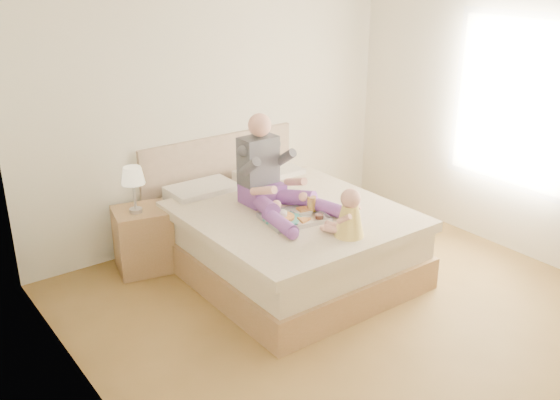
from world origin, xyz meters
TOP-DOWN VIEW (x-y plane):
  - room at (0.08, 0.01)m, footprint 4.02×4.22m
  - bed at (0.00, 1.08)m, footprint 1.70×2.18m
  - nightstand at (-1.00, 1.76)m, footprint 0.55×0.51m
  - lamp at (-1.06, 1.72)m, footprint 0.20×0.20m
  - adult at (-0.08, 1.09)m, footprint 0.69×0.99m
  - tray at (-0.10, 0.74)m, footprint 0.56×0.47m
  - baby at (0.04, 0.23)m, footprint 0.29×0.35m

SIDE VIEW (x-z plane):
  - nightstand at x=-1.00m, z-range 0.00..0.58m
  - bed at x=0.00m, z-range -0.18..0.82m
  - tray at x=-0.10m, z-range 0.57..0.72m
  - baby at x=0.04m, z-range 0.57..0.96m
  - adult at x=-0.08m, z-range 0.44..1.26m
  - lamp at x=-1.06m, z-range 0.68..1.10m
  - room at x=0.08m, z-range 0.15..2.87m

